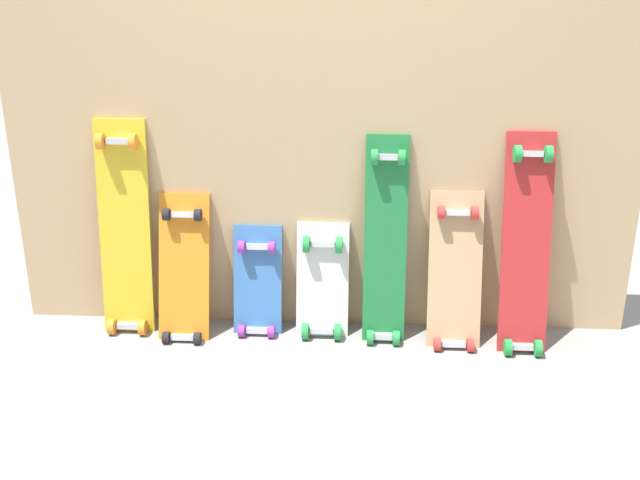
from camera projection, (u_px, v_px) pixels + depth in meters
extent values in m
plane|color=gray|center=(321.00, 327.00, 3.55)|extent=(12.00, 12.00, 0.00)
cube|color=tan|center=(322.00, 116.00, 3.27)|extent=(2.67, 0.04, 1.89)
cube|color=gold|center=(125.00, 235.00, 3.42)|extent=(0.22, 0.14, 0.99)
cube|color=#B7B7BF|center=(129.00, 326.00, 3.49)|extent=(0.10, 0.04, 0.03)
cube|color=#B7B7BF|center=(118.00, 141.00, 3.29)|extent=(0.10, 0.04, 0.03)
cylinder|color=orange|center=(112.00, 327.00, 3.48)|extent=(0.03, 0.07, 0.07)
cylinder|color=orange|center=(143.00, 328.00, 3.47)|extent=(0.03, 0.07, 0.07)
cylinder|color=orange|center=(100.00, 141.00, 3.28)|extent=(0.03, 0.07, 0.07)
cylinder|color=orange|center=(133.00, 142.00, 3.27)|extent=(0.03, 0.07, 0.07)
cube|color=orange|center=(184.00, 276.00, 3.42)|extent=(0.22, 0.22, 0.68)
cube|color=#B7B7BF|center=(183.00, 337.00, 3.42)|extent=(0.10, 0.04, 0.03)
cube|color=#B7B7BF|center=(183.00, 215.00, 3.38)|extent=(0.10, 0.04, 0.03)
cylinder|color=black|center=(166.00, 338.00, 3.41)|extent=(0.03, 0.05, 0.05)
cylinder|color=black|center=(197.00, 338.00, 3.40)|extent=(0.03, 0.05, 0.05)
cylinder|color=black|center=(166.00, 214.00, 3.36)|extent=(0.03, 0.05, 0.05)
cylinder|color=black|center=(198.00, 215.00, 3.36)|extent=(0.03, 0.05, 0.05)
cube|color=#386BAD|center=(258.00, 288.00, 3.47)|extent=(0.21, 0.14, 0.54)
cube|color=#B7B7BF|center=(257.00, 330.00, 3.47)|extent=(0.09, 0.04, 0.03)
cube|color=#B7B7BF|center=(257.00, 247.00, 3.42)|extent=(0.09, 0.04, 0.03)
cylinder|color=purple|center=(242.00, 331.00, 3.46)|extent=(0.03, 0.05, 0.05)
cylinder|color=purple|center=(271.00, 332.00, 3.45)|extent=(0.03, 0.05, 0.05)
cylinder|color=purple|center=(242.00, 247.00, 3.41)|extent=(0.03, 0.05, 0.05)
cylinder|color=purple|center=(272.00, 248.00, 3.40)|extent=(0.03, 0.05, 0.05)
cube|color=silver|center=(323.00, 287.00, 3.45)|extent=(0.23, 0.15, 0.55)
cube|color=#B7B7BF|center=(322.00, 331.00, 3.45)|extent=(0.10, 0.04, 0.03)
cube|color=#B7B7BF|center=(323.00, 244.00, 3.40)|extent=(0.10, 0.04, 0.03)
cylinder|color=#268C3F|center=(305.00, 331.00, 3.44)|extent=(0.03, 0.07, 0.07)
cylinder|color=#268C3F|center=(338.00, 332.00, 3.43)|extent=(0.03, 0.07, 0.07)
cylinder|color=#268C3F|center=(306.00, 244.00, 3.38)|extent=(0.03, 0.07, 0.07)
cylinder|color=#268C3F|center=(339.00, 245.00, 3.38)|extent=(0.03, 0.07, 0.07)
cube|color=#1E7238|center=(385.00, 247.00, 3.35)|extent=(0.18, 0.17, 0.94)
cube|color=#B7B7BF|center=(383.00, 336.00, 3.41)|extent=(0.08, 0.04, 0.03)
cube|color=#B7B7BF|center=(388.00, 157.00, 3.25)|extent=(0.08, 0.04, 0.03)
cylinder|color=#268C3F|center=(370.00, 337.00, 3.40)|extent=(0.03, 0.06, 0.06)
cylinder|color=#268C3F|center=(396.00, 338.00, 3.39)|extent=(0.03, 0.06, 0.06)
cylinder|color=#268C3F|center=(374.00, 157.00, 3.23)|extent=(0.03, 0.06, 0.06)
cylinder|color=#268C3F|center=(402.00, 157.00, 3.23)|extent=(0.03, 0.06, 0.06)
cube|color=tan|center=(455.00, 278.00, 3.36)|extent=(0.23, 0.22, 0.71)
cube|color=#B7B7BF|center=(453.00, 344.00, 3.36)|extent=(0.10, 0.04, 0.03)
cube|color=#B7B7BF|center=(458.00, 213.00, 3.31)|extent=(0.10, 0.04, 0.03)
cylinder|color=red|center=(437.00, 344.00, 3.35)|extent=(0.03, 0.06, 0.06)
cylinder|color=red|center=(471.00, 345.00, 3.34)|extent=(0.03, 0.06, 0.06)
cylinder|color=red|center=(441.00, 212.00, 3.29)|extent=(0.03, 0.06, 0.06)
cylinder|color=red|center=(475.00, 213.00, 3.29)|extent=(0.03, 0.06, 0.06)
cube|color=#B22626|center=(526.00, 251.00, 3.29)|extent=(0.20, 0.24, 0.96)
cube|color=#B7B7BF|center=(522.00, 347.00, 3.32)|extent=(0.09, 0.04, 0.03)
cube|color=#B7B7BF|center=(532.00, 154.00, 3.20)|extent=(0.09, 0.04, 0.03)
cylinder|color=#268C3F|center=(508.00, 347.00, 3.31)|extent=(0.03, 0.07, 0.07)
cylinder|color=#268C3F|center=(538.00, 348.00, 3.30)|extent=(0.03, 0.07, 0.07)
cylinder|color=#268C3F|center=(517.00, 154.00, 3.19)|extent=(0.03, 0.07, 0.07)
cylinder|color=#268C3F|center=(549.00, 154.00, 3.18)|extent=(0.03, 0.07, 0.07)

